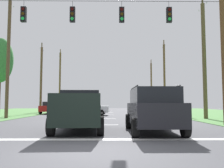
{
  "coord_description": "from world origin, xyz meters",
  "views": [
    {
      "loc": [
        0.71,
        -6.59,
        1.32
      ],
      "look_at": [
        0.9,
        10.84,
        2.71
      ],
      "focal_mm": 38.74,
      "sensor_mm": 36.0,
      "label": 1
    }
  ],
  "objects_px": {
    "distant_car_far_parked": "(51,107)",
    "utility_pole_far_right": "(164,77)",
    "pickup_truck": "(80,111)",
    "utility_pole_distant_left": "(60,80)",
    "tree_roadside_right": "(0,60)",
    "suv_black": "(153,109)",
    "utility_pole_far_left": "(8,56)",
    "utility_pole_mid_right": "(204,59)",
    "distant_car_crossing_white": "(89,108)",
    "utility_pole_near_left": "(151,86)",
    "overhead_signal_span": "(96,50)",
    "distant_car_oncoming": "(74,109)",
    "utility_pole_distant_right": "(41,79)"
  },
  "relations": [
    {
      "from": "utility_pole_far_right",
      "to": "utility_pole_distant_left",
      "type": "bearing_deg",
      "value": 145.74
    },
    {
      "from": "pickup_truck",
      "to": "utility_pole_distant_left",
      "type": "relative_size",
      "value": 0.47
    },
    {
      "from": "distant_car_crossing_white",
      "to": "utility_pole_far_left",
      "type": "height_order",
      "value": "utility_pole_far_left"
    },
    {
      "from": "utility_pole_far_left",
      "to": "tree_roadside_right",
      "type": "bearing_deg",
      "value": 122.46
    },
    {
      "from": "distant_car_far_parked",
      "to": "overhead_signal_span",
      "type": "bearing_deg",
      "value": -68.18
    },
    {
      "from": "distant_car_oncoming",
      "to": "utility_pole_distant_left",
      "type": "relative_size",
      "value": 0.37
    },
    {
      "from": "utility_pole_far_left",
      "to": "tree_roadside_right",
      "type": "relative_size",
      "value": 1.39
    },
    {
      "from": "utility_pole_far_left",
      "to": "distant_car_crossing_white",
      "type": "bearing_deg",
      "value": 39.39
    },
    {
      "from": "tree_roadside_right",
      "to": "suv_black",
      "type": "bearing_deg",
      "value": -46.44
    },
    {
      "from": "utility_pole_distant_left",
      "to": "pickup_truck",
      "type": "bearing_deg",
      "value": -76.74
    },
    {
      "from": "suv_black",
      "to": "utility_pole_distant_left",
      "type": "relative_size",
      "value": 0.41
    },
    {
      "from": "distant_car_oncoming",
      "to": "utility_pole_near_left",
      "type": "relative_size",
      "value": 0.45
    },
    {
      "from": "pickup_truck",
      "to": "utility_pole_distant_left",
      "type": "distance_m",
      "value": 34.96
    },
    {
      "from": "utility_pole_distant_left",
      "to": "tree_roadside_right",
      "type": "distance_m",
      "value": 20.57
    },
    {
      "from": "pickup_truck",
      "to": "tree_roadside_right",
      "type": "relative_size",
      "value": 0.67
    },
    {
      "from": "distant_car_crossing_white",
      "to": "tree_roadside_right",
      "type": "bearing_deg",
      "value": -168.4
    },
    {
      "from": "suv_black",
      "to": "utility_pole_near_left",
      "type": "bearing_deg",
      "value": 80.17
    },
    {
      "from": "utility_pole_distant_right",
      "to": "tree_roadside_right",
      "type": "height_order",
      "value": "utility_pole_distant_right"
    },
    {
      "from": "distant_car_far_parked",
      "to": "utility_pole_far_right",
      "type": "relative_size",
      "value": 0.43
    },
    {
      "from": "distant_car_crossing_white",
      "to": "utility_pole_far_right",
      "type": "xyz_separation_m",
      "value": [
        10.01,
        6.9,
        4.23
      ]
    },
    {
      "from": "overhead_signal_span",
      "to": "suv_black",
      "type": "distance_m",
      "value": 5.74
    },
    {
      "from": "distant_car_crossing_white",
      "to": "distant_car_oncoming",
      "type": "bearing_deg",
      "value": -98.82
    },
    {
      "from": "overhead_signal_span",
      "to": "distant_car_crossing_white",
      "type": "xyz_separation_m",
      "value": [
        -1.4,
        12.37,
        -3.78
      ]
    },
    {
      "from": "distant_car_far_parked",
      "to": "tree_roadside_right",
      "type": "bearing_deg",
      "value": -124.31
    },
    {
      "from": "suv_black",
      "to": "distant_car_far_parked",
      "type": "distance_m",
      "value": 22.03
    },
    {
      "from": "utility_pole_mid_right",
      "to": "tree_roadside_right",
      "type": "bearing_deg",
      "value": 166.63
    },
    {
      "from": "suv_black",
      "to": "distant_car_far_parked",
      "type": "relative_size",
      "value": 1.08
    },
    {
      "from": "distant_car_far_parked",
      "to": "utility_pole_far_right",
      "type": "height_order",
      "value": "utility_pole_far_right"
    },
    {
      "from": "distant_car_crossing_white",
      "to": "utility_pole_mid_right",
      "type": "height_order",
      "value": "utility_pole_mid_right"
    },
    {
      "from": "distant_car_oncoming",
      "to": "utility_pole_near_left",
      "type": "xyz_separation_m",
      "value": [
        11.09,
        24.4,
        3.88
      ]
    },
    {
      "from": "utility_pole_mid_right",
      "to": "utility_pole_far_right",
      "type": "bearing_deg",
      "value": 91.57
    },
    {
      "from": "distant_car_oncoming",
      "to": "utility_pole_far_right",
      "type": "bearing_deg",
      "value": 49.07
    },
    {
      "from": "utility_pole_far_right",
      "to": "distant_car_far_parked",
      "type": "bearing_deg",
      "value": -169.19
    },
    {
      "from": "distant_car_crossing_white",
      "to": "utility_pole_near_left",
      "type": "relative_size",
      "value": 0.45
    },
    {
      "from": "suv_black",
      "to": "utility_pole_distant_right",
      "type": "height_order",
      "value": "utility_pole_distant_right"
    },
    {
      "from": "suv_black",
      "to": "distant_car_oncoming",
      "type": "relative_size",
      "value": 1.11
    },
    {
      "from": "distant_car_crossing_white",
      "to": "utility_pole_far_right",
      "type": "relative_size",
      "value": 0.43
    },
    {
      "from": "suv_black",
      "to": "overhead_signal_span",
      "type": "bearing_deg",
      "value": 128.11
    },
    {
      "from": "utility_pole_far_left",
      "to": "utility_pole_distant_right",
      "type": "bearing_deg",
      "value": 91.19
    },
    {
      "from": "distant_car_crossing_white",
      "to": "pickup_truck",
      "type": "bearing_deg",
      "value": -87.02
    },
    {
      "from": "distant_car_oncoming",
      "to": "utility_pole_mid_right",
      "type": "height_order",
      "value": "utility_pole_mid_right"
    },
    {
      "from": "suv_black",
      "to": "utility_pole_far_right",
      "type": "bearing_deg",
      "value": 75.72
    },
    {
      "from": "suv_black",
      "to": "utility_pole_far_left",
      "type": "height_order",
      "value": "utility_pole_far_left"
    },
    {
      "from": "distant_car_far_parked",
      "to": "utility_pole_distant_right",
      "type": "distance_m",
      "value": 4.62
    },
    {
      "from": "utility_pole_near_left",
      "to": "suv_black",
      "type": "bearing_deg",
      "value": -99.83
    },
    {
      "from": "utility_pole_far_left",
      "to": "distant_car_far_parked",
      "type": "bearing_deg",
      "value": 80.21
    },
    {
      "from": "utility_pole_near_left",
      "to": "utility_pole_mid_right",
      "type": "bearing_deg",
      "value": -89.61
    },
    {
      "from": "utility_pole_near_left",
      "to": "tree_roadside_right",
      "type": "distance_m",
      "value": 28.33
    },
    {
      "from": "suv_black",
      "to": "distant_car_oncoming",
      "type": "distance_m",
      "value": 11.47
    },
    {
      "from": "utility_pole_far_right",
      "to": "utility_pole_far_left",
      "type": "xyz_separation_m",
      "value": [
        -16.83,
        -12.5,
        0.49
      ]
    }
  ]
}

